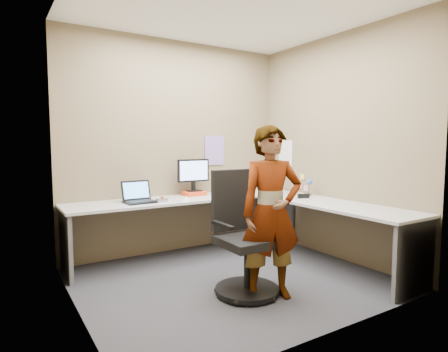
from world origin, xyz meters
TOP-DOWN VIEW (x-y plane):
  - ground at (0.00, 0.00)m, footprint 3.00×3.00m
  - wall_back at (0.00, 1.30)m, footprint 3.00×0.00m
  - wall_right at (1.50, 0.00)m, footprint 0.00×2.70m
  - wall_left at (-1.50, 0.00)m, footprint 0.00×2.70m
  - ceiling at (0.00, 0.00)m, footprint 3.00×3.00m
  - desk at (0.44, 0.39)m, footprint 2.98×2.58m
  - paper_ream at (0.14, 1.10)m, footprint 0.27×0.20m
  - monitor at (0.14, 1.12)m, footprint 0.43×0.13m
  - laptop at (-0.65, 0.95)m, footprint 0.36×0.30m
  - trackball_mouse at (-0.43, 0.81)m, footprint 0.12×0.08m
  - origami at (-0.15, 0.75)m, footprint 0.10×0.10m
  - stapler at (1.16, 0.18)m, footprint 0.16×0.07m
  - flower at (1.37, 0.29)m, footprint 0.07×0.07m
  - calendar_purple at (0.55, 1.29)m, footprint 0.30×0.01m
  - calendar_white at (1.49, 0.90)m, footprint 0.01×0.28m
  - sticky_note_a at (1.49, 0.55)m, footprint 0.01×0.07m
  - sticky_note_b at (1.49, 0.60)m, footprint 0.01×0.07m
  - sticky_note_c at (1.49, 0.48)m, footprint 0.01×0.07m
  - sticky_note_d at (1.49, 0.70)m, footprint 0.01×0.07m
  - office_chair at (-0.09, -0.33)m, footprint 0.60×0.60m
  - person at (0.06, -0.55)m, footprint 0.66×0.53m

SIDE VIEW (x-z plane):
  - ground at x=0.00m, z-range 0.00..0.00m
  - office_chair at x=-0.09m, z-range -0.10..1.03m
  - desk at x=0.44m, z-range 0.22..0.95m
  - trackball_mouse at x=-0.43m, z-range 0.72..0.79m
  - paper_ream at x=0.14m, z-range 0.73..0.78m
  - stapler at x=1.16m, z-range 0.73..0.78m
  - origami at x=-0.15m, z-range 0.73..0.79m
  - person at x=0.06m, z-range 0.00..1.56m
  - laptop at x=-0.65m, z-range 0.67..0.91m
  - sticky_note_c at x=1.49m, z-range 0.76..0.84m
  - sticky_note_b at x=1.49m, z-range 0.78..0.86m
  - flower at x=1.37m, z-range 0.77..0.98m
  - sticky_note_d at x=1.49m, z-range 0.88..0.96m
  - sticky_note_a at x=1.49m, z-range 0.91..0.99m
  - monitor at x=0.14m, z-range 0.82..1.23m
  - calendar_white at x=1.49m, z-range 1.06..1.44m
  - calendar_purple at x=0.55m, z-range 1.10..1.50m
  - wall_back at x=0.00m, z-range -0.15..2.85m
  - wall_right at x=1.50m, z-range 0.00..2.70m
  - wall_left at x=-1.50m, z-range 0.00..2.70m
  - ceiling at x=0.00m, z-range 2.70..2.70m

